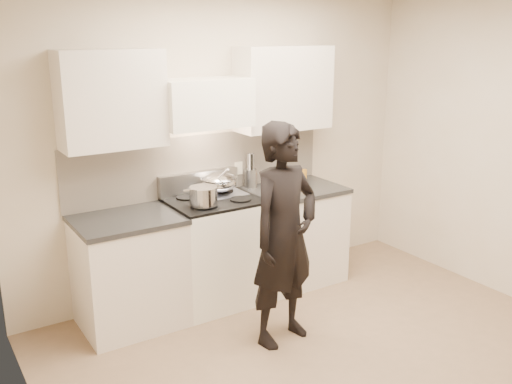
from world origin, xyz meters
TOP-DOWN VIEW (x-y plane):
  - ground_plane at (0.00, 0.00)m, footprint 4.00×4.00m
  - room_shell at (-0.06, 0.37)m, footprint 4.04×3.54m
  - stove at (-0.30, 1.42)m, footprint 0.76×0.65m
  - counter_right at (0.53, 1.43)m, footprint 0.92×0.67m
  - counter_left at (-1.08, 1.43)m, footprint 0.82×0.67m
  - wok at (-0.18, 1.55)m, footprint 0.33×0.41m
  - stock_pot at (-0.47, 1.28)m, footprint 0.32×0.29m
  - utensil_crock at (0.23, 1.67)m, footprint 0.12×0.12m
  - spice_jar at (0.48, 1.66)m, footprint 0.04×0.04m
  - oil_glass at (0.75, 1.55)m, footprint 0.07×0.07m
  - person at (-0.16, 0.57)m, footprint 0.69×0.52m

SIDE VIEW (x-z plane):
  - ground_plane at x=0.00m, z-range 0.00..0.00m
  - counter_right at x=0.53m, z-range 0.00..0.92m
  - counter_left at x=-1.08m, z-range 0.00..0.92m
  - stove at x=-0.30m, z-range 0.00..0.95m
  - person at x=-0.16m, z-range 0.00..1.71m
  - spice_jar at x=0.48m, z-range 0.92..1.01m
  - oil_glass at x=0.75m, z-range 0.92..1.04m
  - utensil_crock at x=0.23m, z-range 0.86..1.18m
  - stock_pot at x=-0.47m, z-range 0.96..1.11m
  - wok at x=-0.18m, z-range 0.92..1.18m
  - room_shell at x=-0.06m, z-range 0.25..2.95m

